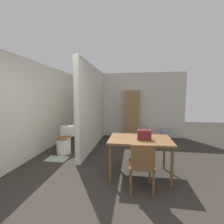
{
  "coord_description": "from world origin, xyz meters",
  "views": [
    {
      "loc": [
        0.58,
        -1.98,
        1.56
      ],
      "look_at": [
        -0.03,
        2.16,
        1.15
      ],
      "focal_mm": 24.0,
      "sensor_mm": 36.0,
      "label": 1
    }
  ],
  "objects_px": {
    "wooden_chair": "(142,164)",
    "toilet": "(65,142)",
    "space_heater": "(165,134)",
    "handbag": "(144,135)",
    "wooden_cabinet": "(132,114)",
    "dining_table": "(140,142)"
  },
  "relations": [
    {
      "from": "wooden_chair",
      "to": "toilet",
      "type": "distance_m",
      "value": 2.53
    },
    {
      "from": "handbag",
      "to": "dining_table",
      "type": "bearing_deg",
      "value": 136.65
    },
    {
      "from": "toilet",
      "to": "wooden_cabinet",
      "type": "distance_m",
      "value": 2.7
    },
    {
      "from": "wooden_chair",
      "to": "handbag",
      "type": "distance_m",
      "value": 0.6
    },
    {
      "from": "wooden_chair",
      "to": "handbag",
      "type": "relative_size",
      "value": 3.14
    },
    {
      "from": "dining_table",
      "to": "toilet",
      "type": "relative_size",
      "value": 1.64
    },
    {
      "from": "dining_table",
      "to": "toilet",
      "type": "height_order",
      "value": "dining_table"
    },
    {
      "from": "dining_table",
      "to": "wooden_cabinet",
      "type": "bearing_deg",
      "value": 93.97
    },
    {
      "from": "wooden_chair",
      "to": "wooden_cabinet",
      "type": "relative_size",
      "value": 0.46
    },
    {
      "from": "wooden_chair",
      "to": "space_heater",
      "type": "height_order",
      "value": "wooden_chair"
    },
    {
      "from": "dining_table",
      "to": "handbag",
      "type": "xyz_separation_m",
      "value": [
        0.08,
        -0.07,
        0.18
      ]
    },
    {
      "from": "toilet",
      "to": "space_heater",
      "type": "xyz_separation_m",
      "value": [
        3.04,
        1.55,
        -0.05
      ]
    },
    {
      "from": "wooden_chair",
      "to": "toilet",
      "type": "height_order",
      "value": "wooden_chair"
    },
    {
      "from": "dining_table",
      "to": "space_heater",
      "type": "distance_m",
      "value": 2.72
    },
    {
      "from": "wooden_chair",
      "to": "toilet",
      "type": "relative_size",
      "value": 1.14
    },
    {
      "from": "dining_table",
      "to": "wooden_chair",
      "type": "relative_size",
      "value": 1.44
    },
    {
      "from": "handbag",
      "to": "wooden_cabinet",
      "type": "distance_m",
      "value": 2.9
    },
    {
      "from": "handbag",
      "to": "space_heater",
      "type": "bearing_deg",
      "value": 70.33
    },
    {
      "from": "space_heater",
      "to": "wooden_cabinet",
      "type": "bearing_deg",
      "value": 164.72
    },
    {
      "from": "space_heater",
      "to": "toilet",
      "type": "bearing_deg",
      "value": -153.01
    },
    {
      "from": "wooden_chair",
      "to": "handbag",
      "type": "xyz_separation_m",
      "value": [
        0.06,
        0.45,
        0.39
      ]
    },
    {
      "from": "dining_table",
      "to": "wooden_chair",
      "type": "bearing_deg",
      "value": -88.26
    }
  ]
}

